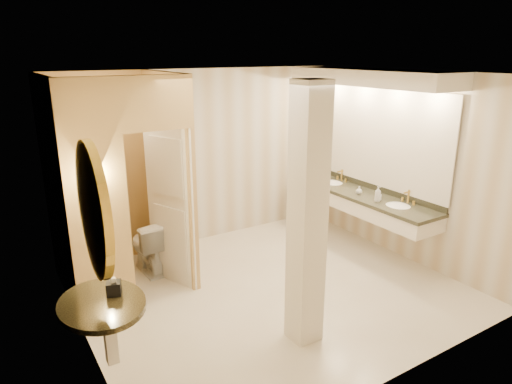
% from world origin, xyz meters
% --- Properties ---
extents(floor, '(4.50, 4.50, 0.00)m').
position_xyz_m(floor, '(0.00, 0.00, 0.00)').
color(floor, beige).
rests_on(floor, ground).
extents(ceiling, '(4.50, 4.50, 0.00)m').
position_xyz_m(ceiling, '(0.00, 0.00, 2.70)').
color(ceiling, silver).
rests_on(ceiling, wall_back).
extents(wall_back, '(4.50, 0.02, 2.70)m').
position_xyz_m(wall_back, '(0.00, 2.00, 1.35)').
color(wall_back, beige).
rests_on(wall_back, floor).
extents(wall_front, '(4.50, 0.02, 2.70)m').
position_xyz_m(wall_front, '(0.00, -2.00, 1.35)').
color(wall_front, beige).
rests_on(wall_front, floor).
extents(wall_left, '(0.02, 4.00, 2.70)m').
position_xyz_m(wall_left, '(-2.25, 0.00, 1.35)').
color(wall_left, beige).
rests_on(wall_left, floor).
extents(wall_right, '(0.02, 4.00, 2.70)m').
position_xyz_m(wall_right, '(2.25, 0.00, 1.35)').
color(wall_right, beige).
rests_on(wall_right, floor).
extents(toilet_closet, '(1.50, 1.55, 2.70)m').
position_xyz_m(toilet_closet, '(-1.12, 0.97, 1.39)').
color(toilet_closet, '#E6C378').
rests_on(toilet_closet, floor).
extents(wall_sconce, '(0.14, 0.14, 0.42)m').
position_xyz_m(wall_sconce, '(-1.93, 0.43, 1.73)').
color(wall_sconce, gold).
rests_on(wall_sconce, toilet_closet).
extents(vanity, '(0.75, 2.75, 2.09)m').
position_xyz_m(vanity, '(1.98, 0.40, 1.63)').
color(vanity, silver).
rests_on(vanity, floor).
extents(console_shelf, '(0.91, 0.91, 1.90)m').
position_xyz_m(console_shelf, '(-2.21, -0.70, 1.34)').
color(console_shelf, black).
rests_on(console_shelf, floor).
extents(pillar, '(0.30, 0.30, 2.70)m').
position_xyz_m(pillar, '(-0.26, -1.02, 1.35)').
color(pillar, silver).
rests_on(pillar, floor).
extents(tissue_box, '(0.16, 0.16, 0.12)m').
position_xyz_m(tissue_box, '(-2.10, -0.63, 0.94)').
color(tissue_box, black).
rests_on(tissue_box, console_shelf).
extents(toilet, '(0.44, 0.76, 0.76)m').
position_xyz_m(toilet, '(-1.13, 1.33, 0.38)').
color(toilet, white).
rests_on(toilet, floor).
extents(soap_bottle_a, '(0.07, 0.07, 0.13)m').
position_xyz_m(soap_bottle_a, '(1.89, 0.02, 0.94)').
color(soap_bottle_a, beige).
rests_on(soap_bottle_a, vanity).
extents(soap_bottle_b, '(0.10, 0.10, 0.12)m').
position_xyz_m(soap_bottle_b, '(1.87, 0.40, 0.93)').
color(soap_bottle_b, silver).
rests_on(soap_bottle_b, vanity).
extents(soap_bottle_c, '(0.11, 0.11, 0.23)m').
position_xyz_m(soap_bottle_c, '(1.83, -0.01, 0.99)').
color(soap_bottle_c, '#C6B28C').
rests_on(soap_bottle_c, vanity).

